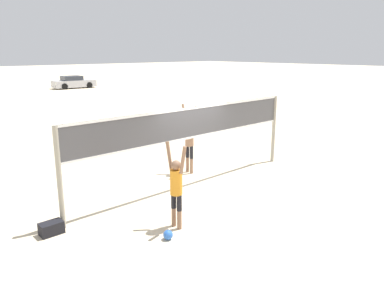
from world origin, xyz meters
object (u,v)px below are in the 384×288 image
Objects in this scene: gear_bag at (51,228)px; parked_car_mid at (74,83)px; player_blocker at (189,137)px; player_spiker at (176,185)px; volleyball at (168,235)px; volleyball_net at (192,130)px.

parked_car_mid reaches higher than gear_bag.
player_blocker is at bearing 12.75° from gear_bag.
player_spiker reaches higher than parked_car_mid.
gear_bag is at bearing 132.51° from volleyball.
player_blocker is 10.76× the size of volleyball.
volleyball is at bearing 121.94° from player_spiker.
volleyball is 2.63m from gear_bag.
player_spiker is 1.12m from volleyball.
parked_car_mid is at bearing 70.73° from volleyball_net.
gear_bag is 35.08m from parked_car_mid.
gear_bag is (-1.78, 1.94, 0.03)m from volleyball.
player_blocker reaches higher than gear_bag.
gear_bag is 0.11× the size of parked_car_mid.
gear_bag is at bearing -178.49° from volleyball_net.
player_blocker is 0.50× the size of parked_car_mid.
volleyball_net is 3.56× the size of player_blocker.
parked_car_mid is (15.33, 31.55, 0.47)m from gear_bag.
volleyball_net is at bearing -104.68° from parked_car_mid.
player_spiker is 4.01× the size of gear_bag.
gear_bag is (-5.19, -1.18, -1.08)m from player_blocker.
volleyball_net is 33.32m from parked_car_mid.
player_blocker is 4.75m from volleyball.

